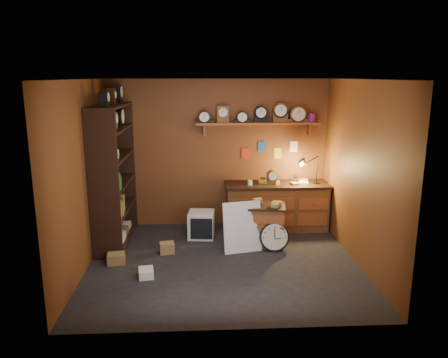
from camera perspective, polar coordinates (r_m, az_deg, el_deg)
floor at (r=6.71m, az=-0.09°, el=-10.82°), size 4.00×4.00×0.00m
room_shell at (r=6.32m, az=0.26°, el=3.99°), size 4.02×3.62×2.71m
shelving_unit at (r=7.40m, az=-14.49°, el=1.26°), size 0.47×1.60×2.58m
workbench at (r=8.04m, az=6.87°, el=-3.19°), size 1.87×0.66×1.36m
low_cabinet at (r=7.27m, az=5.55°, el=-5.77°), size 0.67×0.59×0.77m
big_round_clock at (r=7.09m, az=6.59°, el=-7.51°), size 0.48×0.16×0.48m
white_panel at (r=7.13m, az=2.39°, el=-9.35°), size 0.65×0.30×0.82m
mini_fridge at (r=7.63m, az=-2.97°, el=-5.97°), size 0.48×0.49×0.45m
floor_box_a at (r=6.84m, az=-13.90°, el=-10.05°), size 0.28×0.25×0.16m
floor_box_b at (r=6.33m, az=-10.14°, el=-11.98°), size 0.24×0.27×0.12m
floor_box_c at (r=7.07m, az=-7.46°, el=-8.90°), size 0.25×0.22×0.17m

